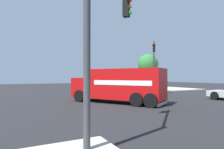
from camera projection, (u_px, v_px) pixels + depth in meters
ground_plane at (143, 102)px, 16.25m from camera, size 100.00×100.00×0.00m
sidewalk_corner_near at (157, 89)px, 33.35m from camera, size 10.80×10.80×0.14m
delivery_truck at (120, 85)px, 15.80m from camera, size 6.33×7.95×2.76m
traffic_light_primary at (154, 60)px, 25.41m from camera, size 2.57×3.07×6.46m
traffic_light_secondary at (106, 14)px, 6.64m from camera, size 3.47×3.23×6.34m
pedestrian_near_corner at (153, 84)px, 30.42m from camera, size 0.36×0.47×1.56m
pedestrian_crossing at (152, 83)px, 32.47m from camera, size 0.52×0.28×1.56m
picket_fence_run at (140, 84)px, 37.92m from camera, size 6.40×0.05×0.95m
shade_tree_near at (148, 64)px, 36.05m from camera, size 3.77×3.77×6.26m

